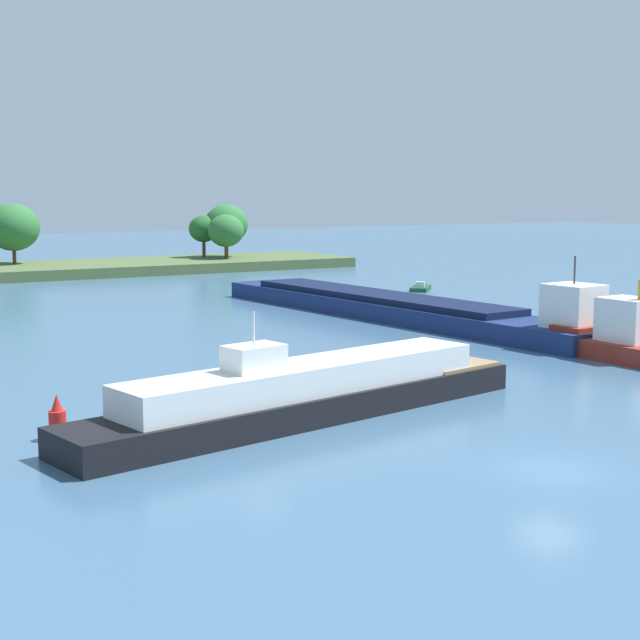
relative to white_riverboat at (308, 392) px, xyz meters
name	(u,v)px	position (x,y,z in m)	size (l,w,h in m)	color
ground_plane	(551,471)	(3.74, -11.23, -1.19)	(400.00, 400.00, 0.00)	#3D607F
treeline_island	(81,256)	(12.11, 78.35, 0.91)	(72.55, 16.27, 8.51)	#4C6038
white_riverboat	(308,392)	(0.00, 0.00, 0.00)	(23.79, 8.02, 5.04)	black
cargo_barge	(395,307)	(21.96, 24.96, -0.21)	(9.00, 41.21, 5.97)	navy
small_motorboat	(421,288)	(36.45, 41.41, -0.96)	(4.14, 4.22, 0.89)	#19472D
tugboat	(621,338)	(23.73, 3.67, 0.05)	(4.53, 9.16, 4.90)	maroon
channel_buoy_red	(57,420)	(-10.57, 1.96, -0.38)	(0.70, 0.70, 1.90)	red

